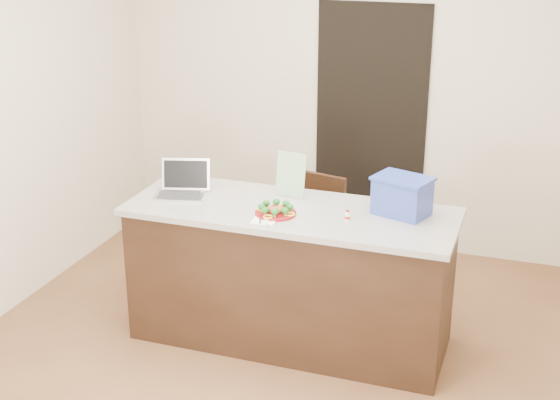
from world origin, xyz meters
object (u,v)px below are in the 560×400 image
(plate, at_px, (276,213))
(napkin, at_px, (265,220))
(blue_box, at_px, (402,196))
(laptop, at_px, (182,185))
(island, at_px, (290,275))
(chair, at_px, (317,227))
(yogurt_bottle, at_px, (347,216))

(plate, relative_size, napkin, 1.79)
(plate, xyz_separation_m, blue_box, (0.72, 0.26, 0.11))
(plate, bearing_deg, napkin, -103.21)
(laptop, distance_m, blue_box, 1.42)
(plate, bearing_deg, island, 64.67)
(napkin, xyz_separation_m, chair, (0.04, 1.00, -0.43))
(island, height_order, chair, island)
(laptop, relative_size, blue_box, 0.93)
(island, height_order, blue_box, blue_box)
(island, xyz_separation_m, yogurt_bottle, (0.38, -0.07, 0.48))
(island, height_order, laptop, laptop)
(island, bearing_deg, plate, -115.33)
(island, bearing_deg, napkin, -109.56)
(chair, bearing_deg, blue_box, -28.62)
(napkin, distance_m, blue_box, 0.85)
(plate, xyz_separation_m, chair, (0.01, 0.88, -0.44))
(napkin, height_order, blue_box, blue_box)
(laptop, bearing_deg, plate, -27.88)
(laptop, relative_size, chair, 0.42)
(plate, distance_m, laptop, 0.71)
(island, xyz_separation_m, napkin, (-0.08, -0.24, 0.46))
(plate, bearing_deg, yogurt_bottle, 6.13)
(yogurt_bottle, xyz_separation_m, laptop, (-1.13, 0.09, 0.03))
(napkin, relative_size, laptop, 0.39)
(yogurt_bottle, distance_m, blue_box, 0.36)
(napkin, bearing_deg, chair, 87.94)
(blue_box, bearing_deg, chair, 156.65)
(yogurt_bottle, bearing_deg, chair, 117.23)
(island, relative_size, laptop, 5.69)
(napkin, bearing_deg, blue_box, 26.55)
(island, height_order, napkin, napkin)
(napkin, bearing_deg, yogurt_bottle, 19.54)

